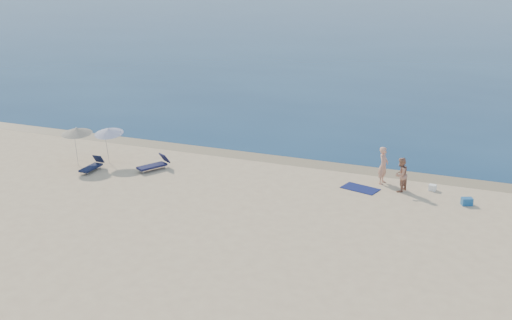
# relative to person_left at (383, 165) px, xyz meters

# --- Properties ---
(sea) EXTENTS (240.00, 160.00, 0.01)m
(sea) POSITION_rel_person_left_xyz_m (-4.18, 82.31, -0.96)
(sea) COLOR #0D2C4F
(sea) RESTS_ON ground
(wet_sand_strip) EXTENTS (240.00, 1.60, 0.00)m
(wet_sand_strip) POSITION_rel_person_left_xyz_m (-4.18, 1.71, -0.96)
(wet_sand_strip) COLOR #847254
(wet_sand_strip) RESTS_ON ground
(person_left) EXTENTS (0.53, 0.74, 1.92)m
(person_left) POSITION_rel_person_left_xyz_m (0.00, 0.00, 0.00)
(person_left) COLOR #DF997D
(person_left) RESTS_ON ground
(person_right) EXTENTS (0.89, 1.00, 1.72)m
(person_right) POSITION_rel_person_left_xyz_m (1.01, -0.80, -0.10)
(person_right) COLOR #B0755C
(person_right) RESTS_ON ground
(beach_towel) EXTENTS (1.98, 1.43, 0.03)m
(beach_towel) POSITION_rel_person_left_xyz_m (-0.86, -1.21, -0.95)
(beach_towel) COLOR #0E1447
(beach_towel) RESTS_ON ground
(white_bag) EXTENTS (0.38, 0.33, 0.29)m
(white_bag) POSITION_rel_person_left_xyz_m (2.50, -0.11, -0.81)
(white_bag) COLOR white
(white_bag) RESTS_ON ground
(blue_cooler) EXTENTS (0.59, 0.51, 0.35)m
(blue_cooler) POSITION_rel_person_left_xyz_m (4.23, -1.45, -0.79)
(blue_cooler) COLOR #1C5A99
(blue_cooler) RESTS_ON ground
(umbrella_near) EXTENTS (1.71, 1.74, 2.11)m
(umbrella_near) POSITION_rel_person_left_xyz_m (-14.76, -2.27, 0.84)
(umbrella_near) COLOR silver
(umbrella_near) RESTS_ON ground
(umbrella_far) EXTENTS (2.00, 2.01, 2.24)m
(umbrella_far) POSITION_rel_person_left_xyz_m (-16.12, -3.27, 0.99)
(umbrella_far) COLOR silver
(umbrella_far) RESTS_ON ground
(lounger_left) EXTENTS (0.55, 1.64, 0.72)m
(lounger_left) POSITION_rel_person_left_xyz_m (-14.87, -3.84, -0.70)
(lounger_left) COLOR #131A36
(lounger_left) RESTS_ON ground
(lounger_right) EXTENTS (1.39, 1.86, 0.80)m
(lounger_right) POSITION_rel_person_left_xyz_m (-11.85, -2.48, -0.67)
(lounger_right) COLOR #15183C
(lounger_right) RESTS_ON ground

